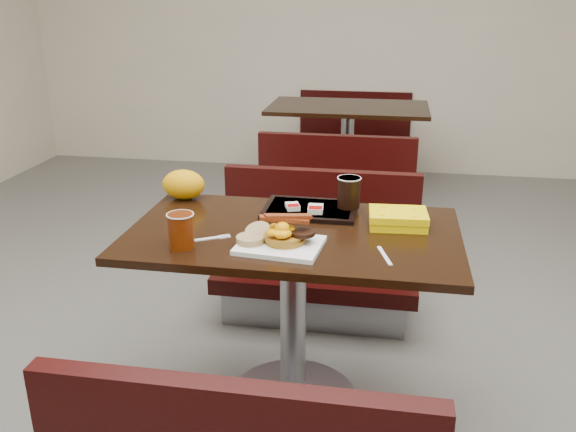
% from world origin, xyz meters
% --- Properties ---
extents(floor, '(6.00, 7.00, 0.01)m').
position_xyz_m(floor, '(0.00, 0.00, 0.00)').
color(floor, slate).
rests_on(floor, ground).
extents(wall_back, '(6.00, 0.01, 2.80)m').
position_xyz_m(wall_back, '(0.00, 3.50, 1.40)').
color(wall_back, beige).
rests_on(wall_back, ground).
extents(table_near, '(1.20, 0.70, 0.75)m').
position_xyz_m(table_near, '(0.00, 0.00, 0.38)').
color(table_near, black).
rests_on(table_near, floor).
extents(bench_near_n, '(1.00, 0.46, 0.72)m').
position_xyz_m(bench_near_n, '(0.00, 0.70, 0.36)').
color(bench_near_n, black).
rests_on(bench_near_n, floor).
extents(table_far, '(1.20, 0.70, 0.75)m').
position_xyz_m(table_far, '(0.00, 2.60, 0.38)').
color(table_far, black).
rests_on(table_far, floor).
extents(bench_far_s, '(1.00, 0.46, 0.72)m').
position_xyz_m(bench_far_s, '(0.00, 1.90, 0.36)').
color(bench_far_s, black).
rests_on(bench_far_s, floor).
extents(bench_far_n, '(1.00, 0.46, 0.72)m').
position_xyz_m(bench_far_n, '(0.00, 3.30, 0.36)').
color(bench_far_n, black).
rests_on(bench_far_n, floor).
extents(platter, '(0.30, 0.25, 0.02)m').
position_xyz_m(platter, '(-0.02, -0.16, 0.76)').
color(platter, white).
rests_on(platter, table_near).
extents(pancake_stack, '(0.17, 0.17, 0.03)m').
position_xyz_m(pancake_stack, '(-0.01, -0.15, 0.78)').
color(pancake_stack, '#A36A1B').
rests_on(pancake_stack, platter).
extents(sausage_patty, '(0.10, 0.10, 0.01)m').
position_xyz_m(sausage_patty, '(0.05, -0.14, 0.80)').
color(sausage_patty, black).
rests_on(sausage_patty, pancake_stack).
extents(scrambled_eggs, '(0.10, 0.08, 0.05)m').
position_xyz_m(scrambled_eggs, '(-0.01, -0.16, 0.82)').
color(scrambled_eggs, '#F1B104').
rests_on(scrambled_eggs, pancake_stack).
extents(bacon_strips, '(0.18, 0.12, 0.01)m').
position_xyz_m(bacon_strips, '(-0.01, -0.15, 0.85)').
color(bacon_strips, '#430B04').
rests_on(bacon_strips, scrambled_eggs).
extents(muffin_bottom, '(0.10, 0.10, 0.02)m').
position_xyz_m(muffin_bottom, '(-0.12, -0.17, 0.78)').
color(muffin_bottom, tan).
rests_on(muffin_bottom, platter).
extents(muffin_top, '(0.11, 0.11, 0.05)m').
position_xyz_m(muffin_top, '(-0.10, -0.13, 0.79)').
color(muffin_top, tan).
rests_on(muffin_top, platter).
extents(coffee_cup_near, '(0.09, 0.09, 0.12)m').
position_xyz_m(coffee_cup_near, '(-0.35, -0.21, 0.81)').
color(coffee_cup_near, '#882D04').
rests_on(coffee_cup_near, table_near).
extents(fork, '(0.14, 0.10, 0.00)m').
position_xyz_m(fork, '(-0.29, -0.14, 0.75)').
color(fork, white).
rests_on(fork, table_near).
extents(knife, '(0.05, 0.15, 0.00)m').
position_xyz_m(knife, '(0.33, -0.17, 0.75)').
color(knife, white).
rests_on(knife, table_near).
extents(condiment_ketchup, '(0.05, 0.04, 0.01)m').
position_xyz_m(condiment_ketchup, '(0.06, -0.03, 0.76)').
color(condiment_ketchup, '#8C0504').
rests_on(condiment_ketchup, table_near).
extents(tray, '(0.36, 0.26, 0.02)m').
position_xyz_m(tray, '(0.03, 0.21, 0.76)').
color(tray, black).
rests_on(tray, table_near).
extents(hashbrown_sleeve_left, '(0.07, 0.08, 0.02)m').
position_xyz_m(hashbrown_sleeve_left, '(-0.03, 0.19, 0.78)').
color(hashbrown_sleeve_left, silver).
rests_on(hashbrown_sleeve_left, tray).
extents(hashbrown_sleeve_right, '(0.06, 0.08, 0.02)m').
position_xyz_m(hashbrown_sleeve_right, '(0.06, 0.17, 0.78)').
color(hashbrown_sleeve_right, silver).
rests_on(hashbrown_sleeve_right, tray).
extents(coffee_cup_far, '(0.10, 0.10, 0.12)m').
position_xyz_m(coffee_cup_far, '(0.18, 0.24, 0.83)').
color(coffee_cup_far, black).
rests_on(coffee_cup_far, tray).
extents(clamshell, '(0.22, 0.17, 0.06)m').
position_xyz_m(clamshell, '(0.37, 0.11, 0.78)').
color(clamshell, yellow).
rests_on(clamshell, table_near).
extents(paper_bag, '(0.20, 0.16, 0.12)m').
position_xyz_m(paper_bag, '(-0.51, 0.28, 0.81)').
color(paper_bag, '#EEA007').
rests_on(paper_bag, table_near).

